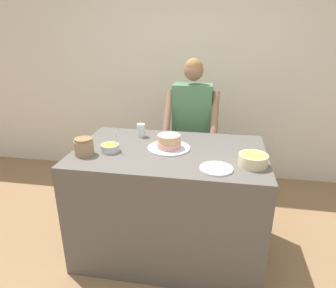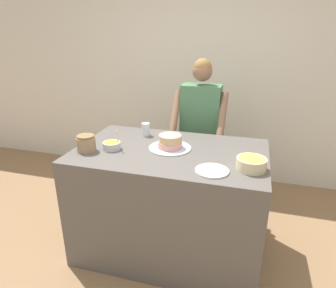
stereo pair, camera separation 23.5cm
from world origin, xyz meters
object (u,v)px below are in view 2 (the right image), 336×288
cake (170,143)px  drinking_glass (146,129)px  person_baker (200,123)px  ceramic_plate (212,171)px  frosting_bowl_orange (112,145)px  frosting_bowl_yellow (251,163)px  stoneware_jar (86,143)px

cake → drinking_glass: 0.39m
drinking_glass → person_baker: bearing=49.5°
drinking_glass → ceramic_plate: (0.69, -0.57, -0.05)m
person_baker → frosting_bowl_orange: person_baker is taller
cake → frosting_bowl_yellow: cake is taller
frosting_bowl_yellow → stoneware_jar: bearing=-179.3°
ceramic_plate → person_baker: bearing=104.6°
person_baker → frosting_bowl_yellow: (0.53, -0.95, 0.04)m
person_baker → ceramic_plate: 1.09m
frosting_bowl_yellow → frosting_bowl_orange: 1.10m
person_baker → frosting_bowl_yellow: bearing=-60.9°
person_baker → frosting_bowl_yellow: size_ratio=7.78×
person_baker → stoneware_jar: bearing=-127.5°
person_baker → ceramic_plate: bearing=-75.4°
stoneware_jar → frosting_bowl_yellow: bearing=0.7°
person_baker → stoneware_jar: 1.22m
frosting_bowl_yellow → frosting_bowl_orange: bearing=176.0°
frosting_bowl_yellow → frosting_bowl_orange: frosting_bowl_orange is taller
frosting_bowl_orange → drinking_glass: 0.42m
frosting_bowl_yellow → drinking_glass: size_ratio=1.77×
cake → person_baker: bearing=81.0°
drinking_glass → frosting_bowl_orange: bearing=-111.3°
cake → frosting_bowl_yellow: bearing=-18.8°
person_baker → frosting_bowl_yellow: 1.09m
person_baker → drinking_glass: (-0.42, -0.49, 0.05)m
frosting_bowl_yellow → ceramic_plate: 0.28m
cake → frosting_bowl_yellow: 0.68m
frosting_bowl_orange → frosting_bowl_yellow: bearing=-4.0°
frosting_bowl_yellow → drinking_glass: bearing=153.8°
frosting_bowl_orange → stoneware_jar: size_ratio=1.19×
frosting_bowl_yellow → stoneware_jar: 1.27m
person_baker → frosting_bowl_orange: bearing=-122.9°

